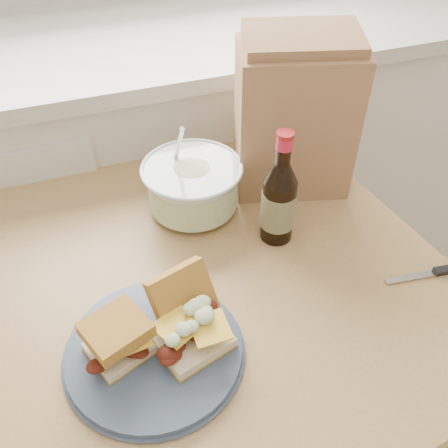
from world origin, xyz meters
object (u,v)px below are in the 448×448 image
object	(u,v)px
paper_bag	(294,120)
plate	(154,351)
dining_table	(206,310)
beer_bottle	(279,201)
coleslaw_bowl	(193,188)

from	to	relation	value
paper_bag	plate	bearing A→B (deg)	-123.07
dining_table	beer_bottle	bearing A→B (deg)	10.26
coleslaw_bowl	beer_bottle	world-z (taller)	beer_bottle
plate	paper_bag	distance (m)	0.56
dining_table	paper_bag	world-z (taller)	paper_bag
dining_table	plate	bearing A→B (deg)	-140.28
coleslaw_bowl	beer_bottle	distance (m)	0.20
coleslaw_bowl	paper_bag	world-z (taller)	paper_bag
dining_table	paper_bag	bearing A→B (deg)	31.01
beer_bottle	plate	bearing A→B (deg)	-170.68
coleslaw_bowl	paper_bag	distance (m)	0.26
plate	coleslaw_bowl	size ratio (longest dim) A/B	1.35
coleslaw_bowl	dining_table	bearing A→B (deg)	-101.05
paper_bag	beer_bottle	bearing A→B (deg)	-106.70
dining_table	plate	xyz separation A→B (m)	(-0.13, -0.14, 0.12)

